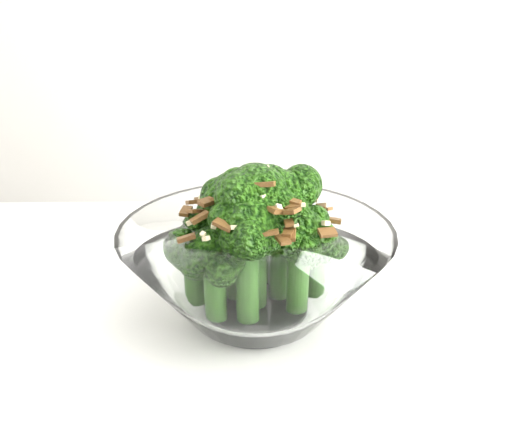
# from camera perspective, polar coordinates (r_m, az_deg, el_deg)

# --- Properties ---
(broccoli_dish) EXTENTS (0.24, 0.24, 0.15)m
(broccoli_dish) POSITION_cam_1_polar(r_m,az_deg,el_deg) (0.51, -0.06, -4.36)
(broccoli_dish) COLOR white
(broccoli_dish) RESTS_ON table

